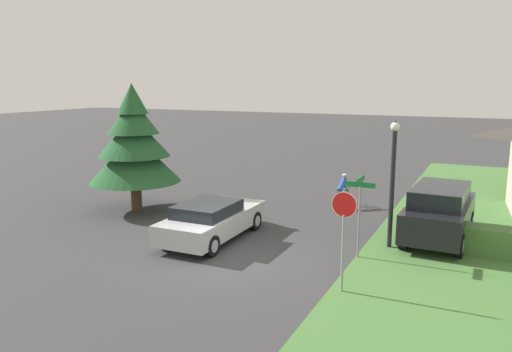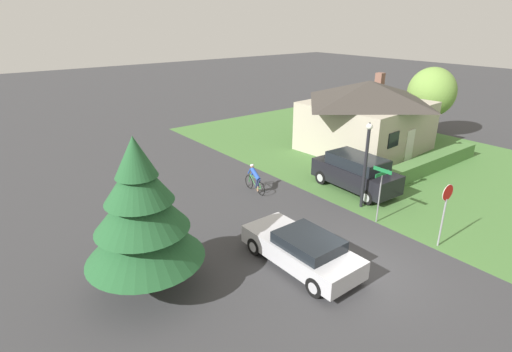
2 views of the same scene
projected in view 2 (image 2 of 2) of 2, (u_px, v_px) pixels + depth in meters
ground_plane at (360, 271)px, 14.22m from camera, size 140.00×140.00×0.00m
grass_verge_right at (429, 170)px, 23.69m from camera, size 16.00×36.00×0.01m
cottage_house at (367, 115)px, 26.58m from camera, size 8.40×7.54×4.87m
hedge_row at (425, 165)px, 23.12m from camera, size 10.03×0.90×0.87m
sedan_left_lane at (302, 249)px, 14.27m from camera, size 1.95×4.62×1.35m
cyclist at (255, 179)px, 20.49m from camera, size 0.44×1.79×1.44m
parked_suv_right at (356, 172)px, 20.58m from camera, size 2.10×4.71×1.88m
stop_sign at (446, 204)px, 15.11m from camera, size 0.66×0.07×2.63m
street_lamp at (366, 159)px, 18.16m from camera, size 0.29×0.29×4.14m
street_name_sign at (381, 185)px, 16.98m from camera, size 0.90×0.90×2.52m
conifer_tall_near at (141, 214)px, 12.24m from camera, size 3.76×3.76×5.28m
deciduous_tree_right at (432, 92)px, 28.90m from camera, size 3.38×3.38×5.16m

